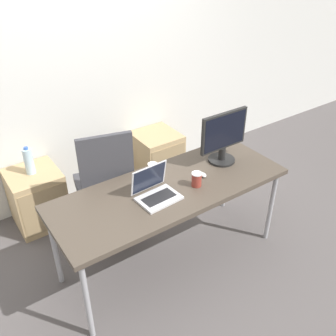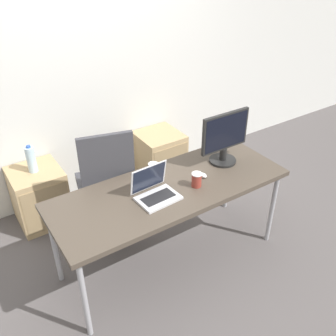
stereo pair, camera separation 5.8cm
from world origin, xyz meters
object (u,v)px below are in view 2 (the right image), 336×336
Objects in this scene: laptop_center at (155,191)px; cabinet_left at (40,196)px; office_chair at (107,193)px; coffee_cup_brown at (197,180)px; cabinet_right at (159,156)px; mouse at (203,175)px; water_bottle at (31,159)px; coffee_cup_white at (153,169)px; monitor at (225,138)px.

cabinet_left is at bearing 116.62° from laptop_center.
office_chair is 0.93m from coffee_cup_brown.
cabinet_right is at bearing 0.00° from cabinet_left.
coffee_cup_brown is at bearing -9.95° from laptop_center.
cabinet_left is 1.64m from mouse.
coffee_cup_brown is at bearing -53.13° from water_bottle.
coffee_cup_white is at bearing 142.63° from mouse.
mouse is at bearing -160.96° from monitor.
coffee_cup_brown is at bearing -58.55° from office_chair.
office_chair is at bearing -46.57° from water_bottle.
cabinet_right is at bearing -0.09° from water_bottle.
monitor reaches higher than cabinet_left.
cabinet_right is (0.88, 0.51, -0.15)m from office_chair.
cabinet_left is 1.29m from coffee_cup_white.
cabinet_right is at bearing 70.55° from coffee_cup_brown.
cabinet_left is 1.84m from monitor.
coffee_cup_white is (-0.63, -0.92, 0.53)m from cabinet_right.
laptop_center reaches higher than coffee_cup_brown.
coffee_cup_brown is (-0.43, -1.23, 0.54)m from cabinet_right.
coffee_cup_brown reaches higher than coffee_cup_white.
mouse is at bearing 1.43° from laptop_center.
cabinet_left is 7.88× the size of mouse.
cabinet_right is at bearing 56.60° from laptop_center.
laptop_center is 0.34m from coffee_cup_brown.
coffee_cup_white is at bearing 166.72° from monitor.
office_chair reaches higher than coffee_cup_white.
mouse is at bearing -47.97° from cabinet_left.
mouse is at bearing 30.30° from coffee_cup_brown.
cabinet_right is 1.30m from mouse.
laptop_center reaches higher than cabinet_left.
water_bottle is at bearing 128.38° from coffee_cup_white.
coffee_cup_white reaches higher than cabinet_right.
water_bottle is (-1.36, 0.00, 0.41)m from cabinet_right.
cabinet_left is 0.41m from water_bottle.
water_bottle is 2.32× the size of coffee_cup_brown.
water_bottle is at bearing 116.57° from laptop_center.
office_chair is at bearing 130.80° from mouse.
laptop_center is (0.59, -1.17, 0.53)m from cabinet_left.
cabinet_left is 4.91× the size of coffee_cup_brown.
water_bottle is (-0.00, 0.00, 0.41)m from cabinet_left.
coffee_cup_brown is (-0.12, -0.07, 0.04)m from mouse.
monitor is at bearing 19.04° from mouse.
laptop_center is at bearing -119.20° from coffee_cup_white.
office_chair is 4.16× the size of water_bottle.
monitor reaches higher than coffee_cup_brown.
cabinet_left is 5.26× the size of coffee_cup_white.
office_chair is 2.43× the size of monitor.
coffee_cup_brown reaches higher than mouse.
cabinet_left is 1.36m from cabinet_right.
office_chair is 0.62m from coffee_cup_white.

